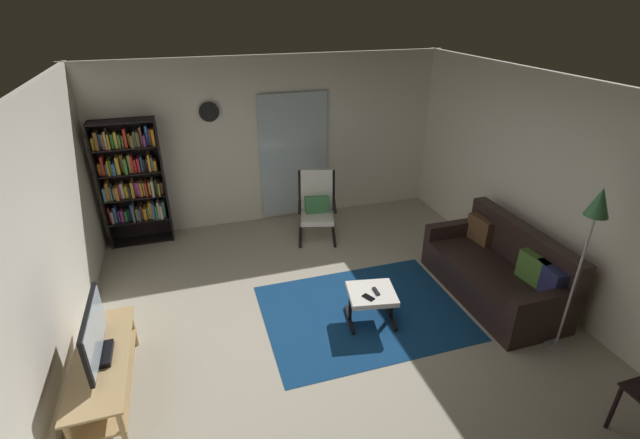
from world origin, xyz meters
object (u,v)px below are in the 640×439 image
object	(u,v)px
wall_clock	(209,112)
lounge_armchair	(317,204)
bookshelf_near_tv	(132,179)
ottoman	(371,297)
tv_stand	(105,368)
cell_phone	(368,297)
television	(95,335)
leather_sofa	(499,272)
tv_remote	(376,291)
floor_lamp_by_sofa	(595,219)

from	to	relation	value
wall_clock	lounge_armchair	bearing A→B (deg)	-28.87
bookshelf_near_tv	ottoman	size ratio (longest dim) A/B	3.10
tv_stand	cell_phone	size ratio (longest dim) A/B	9.96
television	tv_stand	bearing A→B (deg)	95.88
television	wall_clock	size ratio (longest dim) A/B	2.95
television	bookshelf_near_tv	distance (m)	3.08
cell_phone	wall_clock	bearing A→B (deg)	85.76
leather_sofa	tv_remote	size ratio (longest dim) A/B	12.85
tv_stand	television	size ratio (longest dim) A/B	1.63
tv_remote	wall_clock	xyz separation A→B (m)	(-1.43, 2.93, 1.45)
ottoman	tv_stand	bearing A→B (deg)	-174.47
tv_stand	floor_lamp_by_sofa	bearing A→B (deg)	-9.16
ottoman	television	bearing A→B (deg)	-174.03
tv_stand	lounge_armchair	distance (m)	3.67
lounge_armchair	cell_phone	bearing A→B (deg)	-92.33
lounge_armchair	wall_clock	distance (m)	2.07
television	tv_remote	distance (m)	2.82
leather_sofa	floor_lamp_by_sofa	distance (m)	1.56
cell_phone	floor_lamp_by_sofa	xyz separation A→B (m)	(1.81, -0.89, 1.12)
tv_stand	television	distance (m)	0.40
lounge_armchair	bookshelf_near_tv	bearing A→B (deg)	166.36
floor_lamp_by_sofa	tv_stand	bearing A→B (deg)	170.84
bookshelf_near_tv	ottoman	xyz separation A→B (m)	(2.57, -2.77, -0.67)
lounge_armchair	tv_remote	world-z (taller)	lounge_armchair
leather_sofa	lounge_armchair	xyz separation A→B (m)	(-1.68, 2.14, 0.22)
leather_sofa	wall_clock	distance (m)	4.50
ottoman	cell_phone	size ratio (longest dim) A/B	4.27
lounge_armchair	wall_clock	xyz separation A→B (m)	(-1.39, 0.77, 1.32)
lounge_armchair	ottoman	xyz separation A→B (m)	(-0.01, -2.14, -0.21)
wall_clock	cell_phone	bearing A→B (deg)	-66.56
tv_remote	floor_lamp_by_sofa	distance (m)	2.24
leather_sofa	floor_lamp_by_sofa	size ratio (longest dim) A/B	1.01
television	tv_remote	xyz separation A→B (m)	(2.79, 0.27, -0.32)
lounge_armchair	floor_lamp_by_sofa	world-z (taller)	floor_lamp_by_sofa
tv_remote	floor_lamp_by_sofa	size ratio (longest dim) A/B	0.08
bookshelf_near_tv	leather_sofa	bearing A→B (deg)	-33.06
television	cell_phone	size ratio (longest dim) A/B	6.11
floor_lamp_by_sofa	bookshelf_near_tv	bearing A→B (deg)	138.83
leather_sofa	television	bearing A→B (deg)	-176.30
television	leather_sofa	bearing A→B (deg)	3.70
ottoman	cell_phone	xyz separation A→B (m)	(-0.08, -0.09, 0.07)
bookshelf_near_tv	television	bearing A→B (deg)	-93.29
television	wall_clock	distance (m)	3.66
lounge_armchair	ottoman	size ratio (longest dim) A/B	1.71
tv_remote	wall_clock	bearing A→B (deg)	116.73
tv_stand	ottoman	distance (m)	2.76
bookshelf_near_tv	leather_sofa	size ratio (longest dim) A/B	1.00
leather_sofa	tv_remote	world-z (taller)	leather_sofa
television	tv_remote	size ratio (longest dim) A/B	5.94
ottoman	tv_remote	xyz separation A→B (m)	(0.04, -0.02, 0.08)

